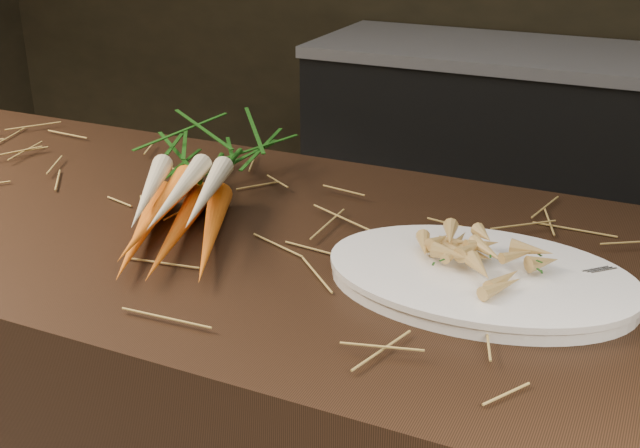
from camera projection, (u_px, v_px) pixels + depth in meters
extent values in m
cube|color=black|center=(563.00, 176.00, 2.87)|extent=(1.80, 0.60, 0.80)
cube|color=#99999E|center=(578.00, 58.00, 2.70)|extent=(1.82, 0.62, 0.04)
cone|color=orange|center=(142.00, 231.00, 1.13)|extent=(0.16, 0.29, 0.04)
cone|color=orange|center=(177.00, 232.00, 1.13)|extent=(0.14, 0.30, 0.04)
cone|color=orange|center=(211.00, 233.00, 1.13)|extent=(0.17, 0.29, 0.04)
cone|color=orange|center=(156.00, 214.00, 1.11)|extent=(0.13, 0.30, 0.04)
cone|color=beige|center=(149.00, 192.00, 1.12)|extent=(0.16, 0.27, 0.05)
cone|color=beige|center=(177.00, 193.00, 1.10)|extent=(0.12, 0.28, 0.04)
cone|color=beige|center=(206.00, 194.00, 1.11)|extent=(0.14, 0.28, 0.05)
ellipsoid|color=#1F5A16|center=(212.00, 151.00, 1.35)|extent=(0.27, 0.31, 0.10)
cube|color=silver|center=(594.00, 298.00, 0.95)|extent=(0.11, 0.11, 0.00)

